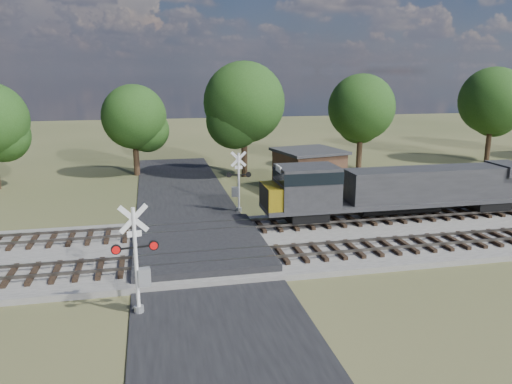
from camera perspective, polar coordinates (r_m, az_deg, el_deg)
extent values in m
plane|color=#3C4625|center=(27.25, -6.39, -7.01)|extent=(160.00, 160.00, 0.00)
cube|color=gray|center=(30.21, 12.79, -4.88)|extent=(140.00, 10.00, 0.30)
cube|color=black|center=(27.23, -6.39, -6.94)|extent=(7.00, 60.00, 0.08)
cube|color=#262628|center=(27.61, -6.51, -6.04)|extent=(7.00, 9.00, 0.62)
cube|color=black|center=(25.51, -1.43, -7.45)|extent=(44.00, 2.60, 0.18)
cube|color=#59534C|center=(27.37, 15.65, -6.12)|extent=(140.00, 0.08, 0.15)
cube|color=#59534C|center=(28.57, 14.32, -5.20)|extent=(140.00, 0.08, 0.15)
cube|color=black|center=(30.17, -3.20, -4.10)|extent=(44.00, 2.60, 0.18)
cube|color=#59534C|center=(31.64, 11.49, -3.20)|extent=(140.00, 0.08, 0.15)
cube|color=#59534C|center=(32.90, 10.50, -2.50)|extent=(140.00, 0.08, 0.15)
cylinder|color=silver|center=(20.44, -13.55, -7.79)|extent=(0.16, 0.16, 4.47)
cylinder|color=gray|center=(21.27, -13.23, -12.98)|extent=(0.40, 0.40, 0.34)
cube|color=silver|center=(19.87, -13.83, -2.99)|extent=(1.16, 0.20, 1.17)
cube|color=silver|center=(19.87, -13.83, -2.99)|extent=(1.16, 0.20, 1.17)
cube|color=silver|center=(20.05, -13.74, -4.67)|extent=(0.56, 0.11, 0.25)
cube|color=black|center=(20.23, -13.65, -6.17)|extent=(1.78, 0.30, 0.07)
cylinder|color=red|center=(20.18, -15.70, -6.35)|extent=(0.41, 0.16, 0.40)
cylinder|color=red|center=(20.31, -11.60, -5.99)|extent=(0.41, 0.16, 0.40)
cube|color=gray|center=(20.72, -12.67, -9.45)|extent=(0.54, 0.40, 0.73)
cylinder|color=silver|center=(34.38, -1.98, 1.05)|extent=(0.15, 0.15, 4.16)
cylinder|color=gray|center=(34.85, -1.96, -2.04)|extent=(0.37, 0.37, 0.31)
cube|color=silver|center=(34.06, -2.01, 3.78)|extent=(1.09, 0.13, 1.09)
cube|color=silver|center=(34.06, -2.01, 3.78)|extent=(1.09, 0.13, 1.09)
cube|color=silver|center=(34.16, -2.00, 2.84)|extent=(0.52, 0.08, 0.23)
cube|color=black|center=(34.26, -1.99, 1.98)|extent=(1.66, 0.20, 0.06)
cylinder|color=red|center=(34.33, -0.87, 2.01)|extent=(0.38, 0.14, 0.37)
cylinder|color=red|center=(34.21, -3.12, 1.95)|extent=(0.38, 0.14, 0.37)
cube|color=gray|center=(34.50, -2.40, 0.03)|extent=(0.49, 0.35, 0.68)
cube|color=#42271C|center=(41.18, 6.05, 2.37)|extent=(5.34, 5.34, 3.15)
cube|color=#2E2E31|center=(40.89, 6.10, 4.69)|extent=(5.88, 5.88, 0.22)
cylinder|color=black|center=(48.13, -13.55, 4.35)|extent=(0.56, 0.56, 4.23)
sphere|color=#1C3A12|center=(47.72, -13.78, 8.35)|extent=(5.92, 5.92, 5.92)
cylinder|color=black|center=(46.18, -1.34, 4.99)|extent=(0.56, 0.56, 5.25)
sphere|color=#1C3A12|center=(45.74, -1.37, 10.20)|extent=(7.35, 7.35, 7.35)
cylinder|color=black|center=(51.24, 11.75, 5.25)|extent=(0.56, 0.56, 4.69)
sphere|color=#1C3A12|center=(50.85, 11.96, 9.44)|extent=(6.57, 6.57, 6.57)
cylinder|color=black|center=(59.53, 25.06, 5.56)|extent=(0.56, 0.56, 5.03)
sphere|color=#1C3A12|center=(59.19, 25.46, 9.41)|extent=(7.05, 7.05, 7.05)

